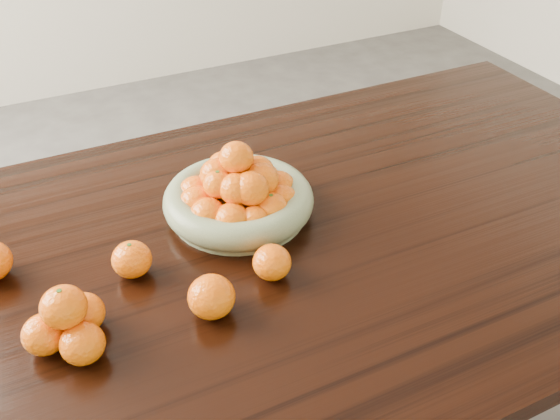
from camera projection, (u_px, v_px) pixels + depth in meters
name	position (u px, v px, depth m)	size (l,w,h in m)	color
dining_table	(254.00, 280.00, 1.23)	(2.00, 1.00, 0.75)	black
fruit_bowl	(239.00, 195.00, 1.23)	(0.30, 0.30, 0.16)	gray
orange_pyramid	(68.00, 324.00, 0.95)	(0.13, 0.13, 0.11)	orange
loose_orange_0	(132.00, 259.00, 1.09)	(0.07, 0.07, 0.07)	orange
loose_orange_1	(211.00, 297.00, 1.01)	(0.08, 0.08, 0.07)	orange
loose_orange_2	(272.00, 262.00, 1.09)	(0.07, 0.07, 0.06)	orange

